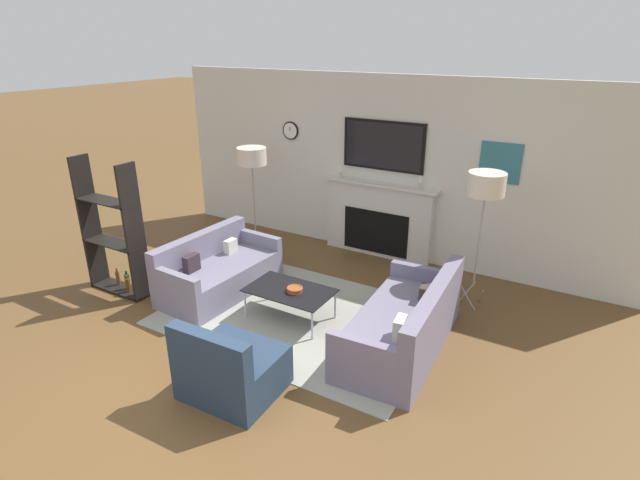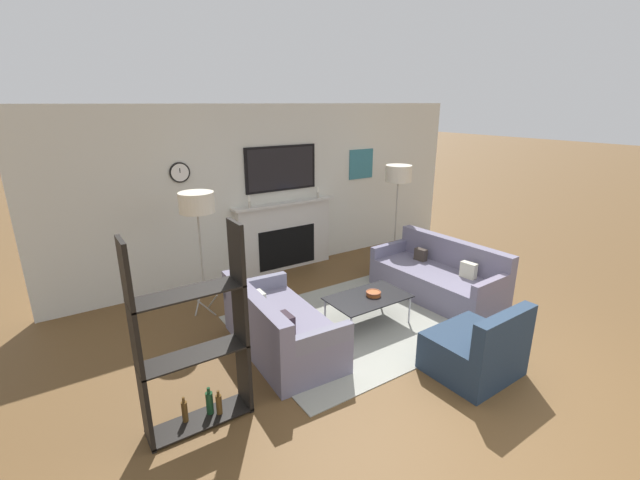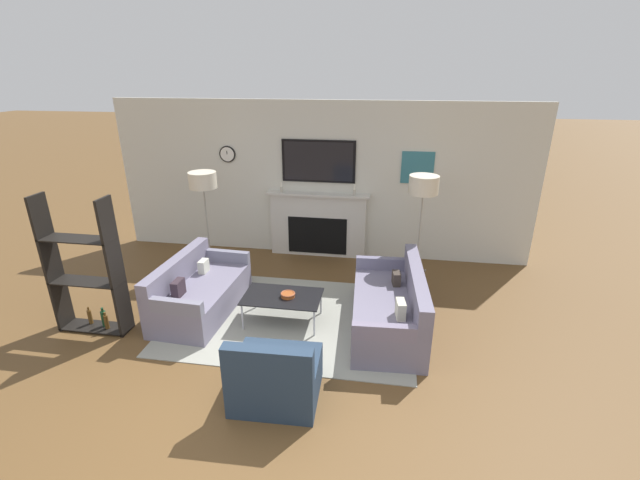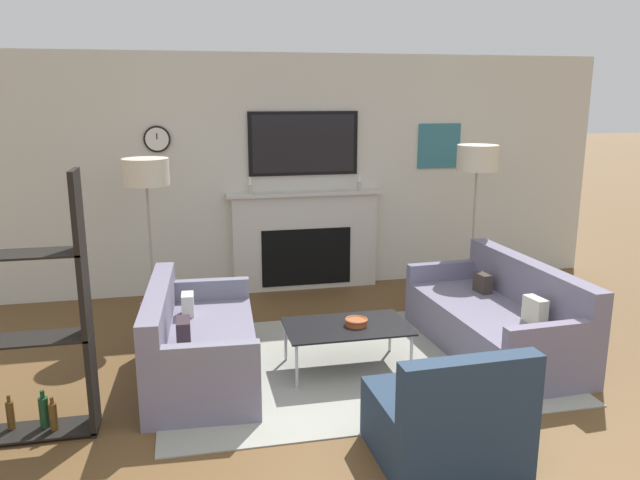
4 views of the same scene
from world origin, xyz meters
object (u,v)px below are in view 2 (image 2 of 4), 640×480
object	(u,v)px
armchair	(476,351)
shelf_unit	(193,342)
couch_left	(279,328)
decorative_bowl	(373,293)
floor_lamp_left	(197,204)
couch_right	(439,278)
coffee_table	(368,298)
floor_lamp_right	(398,175)

from	to	relation	value
armchair	shelf_unit	size ratio (longest dim) A/B	0.49
couch_left	decorative_bowl	bearing A→B (deg)	-4.80
floor_lamp_left	shelf_unit	size ratio (longest dim) A/B	0.93
couch_right	coffee_table	distance (m)	1.42
couch_right	decorative_bowl	bearing A→B (deg)	-175.34
couch_left	floor_lamp_left	world-z (taller)	floor_lamp_left
coffee_table	floor_lamp_right	xyz separation A→B (m)	(1.80, 1.45, 1.20)
floor_lamp_right	shelf_unit	xyz separation A→B (m)	(-4.16, -1.99, -0.76)
coffee_table	floor_lamp_left	size ratio (longest dim) A/B	0.61
couch_left	shelf_unit	size ratio (longest dim) A/B	0.93
floor_lamp_left	shelf_unit	xyz separation A→B (m)	(-0.75, -1.99, -0.70)
coffee_table	decorative_bowl	xyz separation A→B (m)	(0.08, -0.01, 0.06)
couch_right	floor_lamp_left	distance (m)	3.53
armchair	coffee_table	size ratio (longest dim) A/B	0.86
floor_lamp_right	couch_right	bearing A→B (deg)	-106.01
floor_lamp_left	floor_lamp_right	size ratio (longest dim) A/B	0.96
coffee_table	armchair	bearing A→B (deg)	-79.12
armchair	floor_lamp_left	xyz separation A→B (m)	(-1.88, 2.87, 1.24)
coffee_table	couch_left	bearing A→B (deg)	175.35
floor_lamp_left	couch_right	bearing A→B (deg)	-24.02
couch_left	floor_lamp_right	size ratio (longest dim) A/B	0.96
decorative_bowl	floor_lamp_left	size ratio (longest dim) A/B	0.12
armchair	floor_lamp_right	xyz separation A→B (m)	(1.53, 2.87, 1.30)
armchair	coffee_table	world-z (taller)	armchair
couch_right	shelf_unit	distance (m)	3.87
coffee_table	floor_lamp_left	world-z (taller)	floor_lamp_left
decorative_bowl	shelf_unit	xyz separation A→B (m)	(-2.44, -0.54, 0.39)
couch_left	coffee_table	size ratio (longest dim) A/B	1.64
couch_left	floor_lamp_right	world-z (taller)	floor_lamp_right
floor_lamp_right	shelf_unit	distance (m)	4.68
floor_lamp_left	floor_lamp_right	distance (m)	3.41
armchair	floor_lamp_left	size ratio (longest dim) A/B	0.53
couch_right	coffee_table	size ratio (longest dim) A/B	1.89
couch_left	couch_right	distance (m)	2.63
armchair	decorative_bowl	bearing A→B (deg)	97.86
coffee_table	couch_right	bearing A→B (deg)	4.01
couch_left	couch_right	size ratio (longest dim) A/B	0.86
armchair	floor_lamp_right	bearing A→B (deg)	61.94
couch_right	floor_lamp_left	bearing A→B (deg)	155.98
floor_lamp_right	couch_left	bearing A→B (deg)	-155.92
decorative_bowl	floor_lamp_right	world-z (taller)	floor_lamp_right
coffee_table	floor_lamp_right	distance (m)	2.61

